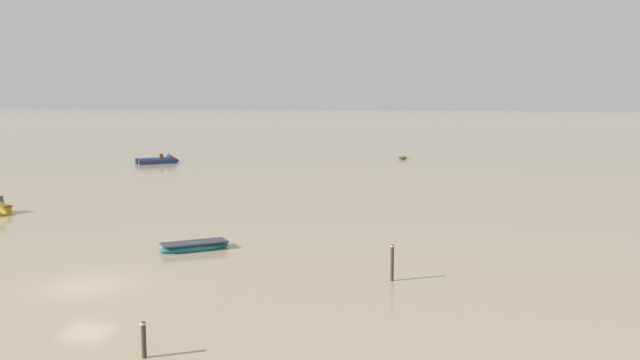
{
  "coord_description": "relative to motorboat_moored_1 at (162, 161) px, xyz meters",
  "views": [
    {
      "loc": [
        20.06,
        -30.02,
        9.76
      ],
      "look_at": [
        2.28,
        40.29,
        0.69
      ],
      "focal_mm": 38.11,
      "sensor_mm": 36.0,
      "label": 1
    }
  ],
  "objects": [
    {
      "name": "ground_plane",
      "position": [
        26.14,
        -59.22,
        -0.3
      ],
      "size": [
        800.0,
        800.0,
        0.0
      ],
      "primitive_type": "plane",
      "color": "tan"
    },
    {
      "name": "motorboat_moored_1",
      "position": [
        0.0,
        0.0,
        0.0
      ],
      "size": [
        6.0,
        5.97,
        2.16
      ],
      "rotation": [
        0.0,
        0.0,
        0.78
      ],
      "color": "navy",
      "rests_on": "ground"
    },
    {
      "name": "rowboat_moored_1",
      "position": [
        28.09,
        -50.24,
        -0.1
      ],
      "size": [
        4.43,
        4.04,
        0.71
      ],
      "rotation": [
        0.0,
        0.0,
        0.69
      ],
      "color": "#197084",
      "rests_on": "ground"
    },
    {
      "name": "rowboat_moored_2",
      "position": [
        32.99,
        15.27,
        -0.17
      ],
      "size": [
        1.12,
        3.01,
        0.47
      ],
      "rotation": [
        0.0,
        0.0,
        4.68
      ],
      "color": "#23602D",
      "rests_on": "ground"
    },
    {
      "name": "mooring_post_near",
      "position": [
        41.31,
        -54.38,
        0.62
      ],
      "size": [
        0.22,
        0.22,
        2.16
      ],
      "color": "#493323",
      "rests_on": "ground"
    },
    {
      "name": "mooring_post_right",
      "position": [
        33.84,
        -67.23,
        0.37
      ],
      "size": [
        0.22,
        0.22,
        1.54
      ],
      "color": "#4A3323",
      "rests_on": "ground"
    }
  ]
}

